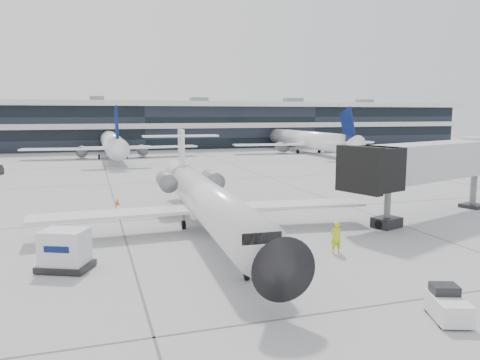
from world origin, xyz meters
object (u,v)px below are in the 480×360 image
object	(u,v)px
jet_bridge	(442,160)
cargo_uld	(65,250)
regional_jet	(206,199)
ramp_worker	(336,237)
baggage_tug	(448,305)

from	to	relation	value
jet_bridge	cargo_uld	world-z (taller)	jet_bridge
regional_jet	ramp_worker	distance (m)	9.71
jet_bridge	baggage_tug	xyz separation A→B (m)	(-13.60, -16.26, -3.92)
regional_jet	jet_bridge	world-z (taller)	regional_jet
regional_jet	baggage_tug	size ratio (longest dim) A/B	12.48
ramp_worker	cargo_uld	distance (m)	15.30
regional_jet	baggage_tug	world-z (taller)	regional_jet
baggage_tug	cargo_uld	distance (m)	18.68
jet_bridge	ramp_worker	size ratio (longest dim) A/B	9.79
jet_bridge	baggage_tug	bearing A→B (deg)	-148.52
baggage_tug	cargo_uld	bearing A→B (deg)	162.95
baggage_tug	regional_jet	bearing A→B (deg)	128.75
ramp_worker	baggage_tug	world-z (taller)	ramp_worker
jet_bridge	ramp_worker	bearing A→B (deg)	-171.67
baggage_tug	jet_bridge	bearing A→B (deg)	69.75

